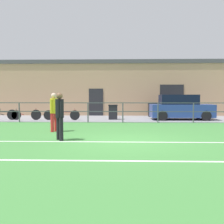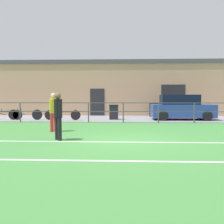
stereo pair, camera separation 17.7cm
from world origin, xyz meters
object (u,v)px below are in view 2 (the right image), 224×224
Objects in this scene: bicycle_parked_2 at (62,115)px; trash_bin_1 at (154,110)px; player_striker at (54,110)px; trash_bin_0 at (114,112)px; bicycle_parked_1 at (6,115)px; parked_car_red at (181,108)px; player_goalkeeper at (58,113)px; bicycle_parked_0 at (25,114)px.

bicycle_parked_2 is 2.27× the size of trash_bin_1.
trash_bin_0 is (2.35, 5.54, -0.43)m from player_striker.
player_striker reaches higher than bicycle_parked_1.
parked_car_red reaches higher than bicycle_parked_1.
bicycle_parked_1 is at bearing 180.00° from bicycle_parked_2.
trash_bin_1 is at bearing 40.33° from trash_bin_0.
bicycle_parked_1 is at bearing 179.99° from player_goalkeeper.
trash_bin_1 is at bearing 19.44° from bicycle_parked_0.
bicycle_parked_1 is 0.94× the size of bicycle_parked_2.
bicycle_parked_2 is (-0.86, 4.99, -0.59)m from player_striker.
player_striker is 8.70m from parked_car_red.
parked_car_red is at bearing 3.54° from bicycle_parked_0.
trash_bin_0 is at bearing -139.67° from trash_bin_1.
parked_car_red is 1.82× the size of bicycle_parked_1.
player_goalkeeper is 2.21m from player_striker.
player_striker is at bearing -123.19° from trash_bin_1.
bicycle_parked_0 is 2.29× the size of trash_bin_0.
parked_car_red is 1.78× the size of bicycle_parked_0.
bicycle_parked_2 is (-1.61, 7.07, -0.58)m from player_goalkeeper.
player_goalkeeper is 0.74× the size of bicycle_parked_0.
trash_bin_0 is at bearing 5.60° from bicycle_parked_0.
player_goalkeeper is 0.99× the size of player_striker.
player_striker reaches higher than trash_bin_0.
bicycle_parked_2 is 2.40× the size of trash_bin_0.
bicycle_parked_2 is at bearing -153.85° from trash_bin_1.
bicycle_parked_0 is 8.97m from trash_bin_1.
trash_bin_1 is (2.87, 2.44, 0.03)m from trash_bin_0.
bicycle_parked_1 is 2.13× the size of trash_bin_1.
bicycle_parked_1 is at bearing -113.79° from player_striker.
parked_car_red is at bearing 4.66° from bicycle_parked_2.
bicycle_parked_1 is at bearing -176.86° from parked_car_red.
bicycle_parked_1 is (-11.15, -0.61, -0.43)m from parked_car_red.
bicycle_parked_0 is at bearing -176.46° from parked_car_red.
trash_bin_0 is (5.58, 0.55, 0.14)m from bicycle_parked_0.
player_goalkeeper is 0.71× the size of bicycle_parked_2.
trash_bin_1 is at bearing 121.24° from parked_car_red.
trash_bin_1 is (4.47, 10.06, -0.39)m from player_goalkeeper.
player_goalkeeper reaches higher than bicycle_parked_1.
bicycle_parked_2 is (3.64, -0.00, 0.00)m from bicycle_parked_1.
bicycle_parked_0 is 0.96× the size of bicycle_parked_2.
parked_car_red reaches higher than bicycle_parked_0.
trash_bin_0 is 0.95× the size of trash_bin_1.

